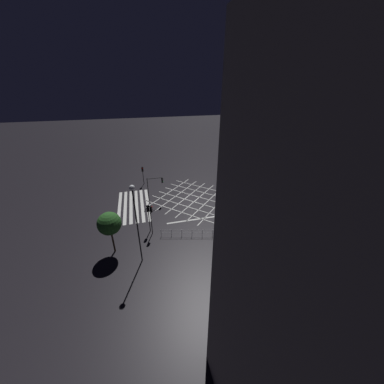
# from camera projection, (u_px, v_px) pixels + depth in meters

# --- Properties ---
(ground_plane) EXTENTS (200.00, 200.00, 0.00)m
(ground_plane) POSITION_uv_depth(u_px,v_px,m) (192.00, 198.00, 37.37)
(ground_plane) COLOR black
(road_markings) EXTENTS (16.14, 20.48, 0.01)m
(road_markings) POSITION_uv_depth(u_px,v_px,m) (161.00, 203.00, 35.83)
(road_markings) COLOR silver
(road_markings) RESTS_ON ground_plane
(traffic_light_median_north) EXTENTS (0.36, 0.39, 3.97)m
(traffic_light_median_north) POSITION_uv_depth(u_px,v_px,m) (236.00, 178.00, 38.01)
(traffic_light_median_north) COLOR black
(traffic_light_median_north) RESTS_ON ground_plane
(traffic_light_ne_cross) EXTENTS (0.36, 0.39, 4.13)m
(traffic_light_ne_cross) POSITION_uv_depth(u_px,v_px,m) (260.00, 199.00, 31.02)
(traffic_light_ne_cross) COLOR black
(traffic_light_ne_cross) RESTS_ON ground_plane
(traffic_light_median_south) EXTENTS (0.36, 2.63, 4.54)m
(traffic_light_median_south) POSITION_uv_depth(u_px,v_px,m) (156.00, 184.00, 34.58)
(traffic_light_median_south) COLOR black
(traffic_light_median_south) RESTS_ON ground_plane
(traffic_light_se_main) EXTENTS (0.39, 0.36, 4.01)m
(traffic_light_se_main) POSITION_uv_depth(u_px,v_px,m) (148.00, 213.00, 27.87)
(traffic_light_se_main) COLOR black
(traffic_light_se_main) RESTS_ON ground_plane
(traffic_light_se_cross) EXTENTS (0.36, 0.39, 4.27)m
(traffic_light_se_cross) POSITION_uv_depth(u_px,v_px,m) (151.00, 214.00, 27.27)
(traffic_light_se_cross) COLOR black
(traffic_light_se_cross) RESTS_ON ground_plane
(traffic_light_nw_main) EXTENTS (2.76, 0.36, 3.63)m
(traffic_light_nw_main) POSITION_uv_depth(u_px,v_px,m) (222.00, 166.00, 43.93)
(traffic_light_nw_main) COLOR black
(traffic_light_nw_main) RESTS_ON ground_plane
(traffic_light_sw_main) EXTENTS (0.39, 0.36, 3.66)m
(traffic_light_sw_main) POSITION_uv_depth(u_px,v_px,m) (143.00, 172.00, 41.23)
(traffic_light_sw_main) COLOR black
(traffic_light_sw_main) RESTS_ON ground_plane
(traffic_light_ne_main) EXTENTS (0.39, 0.36, 3.38)m
(traffic_light_ne_main) POSITION_uv_depth(u_px,v_px,m) (261.00, 203.00, 31.08)
(traffic_light_ne_main) COLOR black
(traffic_light_ne_main) RESTS_ON ground_plane
(street_lamp_east) EXTENTS (0.57, 0.57, 7.97)m
(street_lamp_east) POSITION_uv_depth(u_px,v_px,m) (296.00, 178.00, 30.09)
(street_lamp_east) COLOR black
(street_lamp_east) RESTS_ON ground_plane
(street_lamp_west) EXTENTS (0.54, 0.54, 9.48)m
(street_lamp_west) POSITION_uv_depth(u_px,v_px,m) (135.00, 210.00, 21.20)
(street_lamp_west) COLOR black
(street_lamp_west) RESTS_ON ground_plane
(street_tree_near) EXTENTS (2.65, 2.65, 5.35)m
(street_tree_near) POSITION_uv_depth(u_px,v_px,m) (109.00, 224.00, 23.78)
(street_tree_near) COLOR #38281C
(street_tree_near) RESTS_ON ground_plane
(waiting_car) EXTENTS (4.16, 1.85, 1.26)m
(waiting_car) POSITION_uv_depth(u_px,v_px,m) (227.00, 222.00, 29.84)
(waiting_car) COLOR silver
(waiting_car) RESTS_ON ground_plane
(pedestrian_railing) EXTENTS (2.05, 7.86, 1.05)m
(pedestrian_railing) POSITION_uv_depth(u_px,v_px,m) (192.00, 232.00, 27.79)
(pedestrian_railing) COLOR #9EA0A5
(pedestrian_railing) RESTS_ON ground_plane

